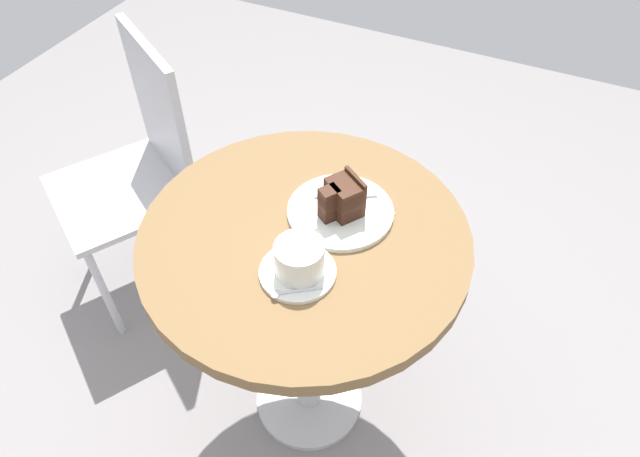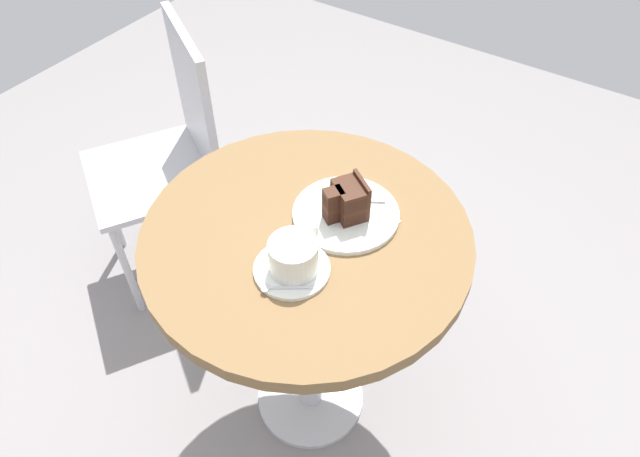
# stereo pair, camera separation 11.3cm
# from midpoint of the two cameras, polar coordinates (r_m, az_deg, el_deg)

# --- Properties ---
(ground_plane) EXTENTS (4.40, 4.40, 0.01)m
(ground_plane) POSITION_cam_midpoint_polar(r_m,az_deg,el_deg) (1.80, -2.97, -16.88)
(ground_plane) COLOR gray
(ground_plane) RESTS_ON ground
(cafe_table) EXTENTS (0.70, 0.70, 0.74)m
(cafe_table) POSITION_cam_midpoint_polar(r_m,az_deg,el_deg) (1.28, -4.01, -4.55)
(cafe_table) COLOR brown
(cafe_table) RESTS_ON ground
(saucer) EXTENTS (0.15, 0.15, 0.01)m
(saucer) POSITION_cam_midpoint_polar(r_m,az_deg,el_deg) (1.11, -5.18, -4.51)
(saucer) COLOR silver
(saucer) RESTS_ON cafe_table
(coffee_cup) EXTENTS (0.13, 0.10, 0.07)m
(coffee_cup) POSITION_cam_midpoint_polar(r_m,az_deg,el_deg) (1.08, -5.04, -3.09)
(coffee_cup) COLOR silver
(coffee_cup) RESTS_ON saucer
(teaspoon) EXTENTS (0.06, 0.08, 0.00)m
(teaspoon) POSITION_cam_midpoint_polar(r_m,az_deg,el_deg) (1.07, -6.08, -6.51)
(teaspoon) COLOR silver
(teaspoon) RESTS_ON saucer
(cake_plate) EXTENTS (0.23, 0.23, 0.01)m
(cake_plate) POSITION_cam_midpoint_polar(r_m,az_deg,el_deg) (1.21, -0.62, 1.59)
(cake_plate) COLOR silver
(cake_plate) RESTS_ON cafe_table
(cake_slice) EXTENTS (0.10, 0.09, 0.09)m
(cake_slice) POSITION_cam_midpoint_polar(r_m,az_deg,el_deg) (1.18, -0.48, 2.92)
(cake_slice) COLOR #381E14
(cake_slice) RESTS_ON cake_plate
(fork) EXTENTS (0.08, 0.13, 0.00)m
(fork) POSITION_cam_midpoint_polar(r_m,az_deg,el_deg) (1.24, 0.75, 3.31)
(fork) COLOR silver
(fork) RESTS_ON cake_plate
(napkin) EXTENTS (0.15, 0.14, 0.00)m
(napkin) POSITION_cam_midpoint_polar(r_m,az_deg,el_deg) (1.20, 0.77, 0.77)
(napkin) COLOR beige
(napkin) RESTS_ON cafe_table
(cafe_chair) EXTENTS (0.52, 0.52, 0.87)m
(cafe_chair) POSITION_cam_midpoint_polar(r_m,az_deg,el_deg) (1.81, -19.19, 6.40)
(cafe_chair) COLOR #BCBCC1
(cafe_chair) RESTS_ON ground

